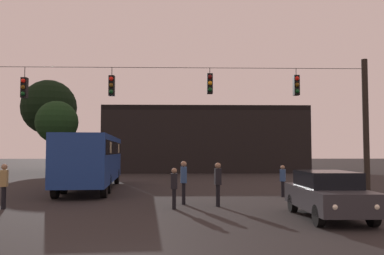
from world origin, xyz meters
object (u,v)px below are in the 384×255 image
at_px(pedestrian_crossing_left, 218,182).
at_px(tree_behind_building, 49,107).
at_px(city_bus, 92,157).
at_px(pedestrian_crossing_center, 283,179).
at_px(pedestrian_far_side, 184,180).
at_px(pedestrian_trailing, 174,186).
at_px(pedestrian_near_bus, 4,183).
at_px(car_near_right, 328,194).
at_px(tree_left_silhouette, 57,122).

height_order(pedestrian_crossing_left, tree_behind_building, tree_behind_building).
height_order(city_bus, tree_behind_building, tree_behind_building).
height_order(pedestrian_crossing_center, pedestrian_far_side, pedestrian_far_side).
height_order(pedestrian_crossing_left, pedestrian_trailing, pedestrian_crossing_left).
relative_size(city_bus, pedestrian_near_bus, 6.58).
xyz_separation_m(car_near_right, pedestrian_crossing_left, (-3.33, 2.93, 0.18)).
bearing_deg(pedestrian_far_side, pedestrian_crossing_center, 28.68).
relative_size(pedestrian_crossing_center, pedestrian_far_side, 0.85).
relative_size(car_near_right, pedestrian_far_side, 2.46).
bearing_deg(pedestrian_near_bus, pedestrian_far_side, 9.20).
distance_m(city_bus, pedestrian_trailing, 9.24).
bearing_deg(pedestrian_near_bus, pedestrian_trailing, -1.97).
relative_size(pedestrian_crossing_left, tree_left_silhouette, 0.25).
bearing_deg(pedestrian_near_bus, city_bus, 77.64).
bearing_deg(city_bus, pedestrian_trailing, -58.55).
bearing_deg(pedestrian_crossing_left, pedestrian_near_bus, -176.99).
height_order(pedestrian_crossing_left, pedestrian_near_bus, pedestrian_crossing_left).
bearing_deg(pedestrian_trailing, pedestrian_crossing_left, 20.78).
bearing_deg(pedestrian_near_bus, tree_left_silhouette, 102.45).
distance_m(pedestrian_trailing, tree_behind_building, 33.50).
height_order(pedestrian_near_bus, tree_left_silhouette, tree_left_silhouette).
bearing_deg(city_bus, tree_left_silhouette, 113.23).
bearing_deg(tree_behind_building, pedestrian_near_bus, -75.05).
xyz_separation_m(car_near_right, tree_left_silhouette, (-16.73, 26.16, 4.13)).
distance_m(pedestrian_crossing_left, tree_behind_building, 33.69).
bearing_deg(pedestrian_trailing, city_bus, 121.45).
height_order(pedestrian_near_bus, tree_behind_building, tree_behind_building).
height_order(pedestrian_crossing_left, tree_left_silhouette, tree_left_silhouette).
bearing_deg(pedestrian_crossing_center, city_bus, 158.50).
bearing_deg(tree_left_silhouette, pedestrian_crossing_center, -49.90).
bearing_deg(city_bus, pedestrian_crossing_left, -47.81).
relative_size(city_bus, car_near_right, 2.57).
xyz_separation_m(car_near_right, pedestrian_trailing, (-5.05, 2.27, 0.07)).
xyz_separation_m(pedestrian_near_bus, tree_behind_building, (-7.86, 29.44, 6.04)).
bearing_deg(pedestrian_crossing_left, car_near_right, -41.34).
bearing_deg(tree_behind_building, pedestrian_far_side, -62.60).
relative_size(car_near_right, pedestrian_trailing, 2.82).
relative_size(car_near_right, pedestrian_crossing_left, 2.52).
xyz_separation_m(pedestrian_crossing_left, tree_behind_building, (-16.04, 29.01, 6.02)).
bearing_deg(tree_left_silhouette, pedestrian_near_bus, -77.55).
xyz_separation_m(city_bus, car_near_right, (9.84, -10.11, -1.07)).
bearing_deg(pedestrian_crossing_left, pedestrian_trailing, -159.22).
bearing_deg(car_near_right, tree_left_silhouette, 122.59).
bearing_deg(pedestrian_crossing_center, car_near_right, -90.71).
xyz_separation_m(pedestrian_far_side, tree_behind_building, (-14.69, 28.33, 5.99)).
bearing_deg(pedestrian_trailing, pedestrian_crossing_center, 37.49).
relative_size(pedestrian_crossing_left, pedestrian_crossing_center, 1.14).
bearing_deg(tree_behind_building, car_near_right, -58.77).
relative_size(car_near_right, pedestrian_crossing_center, 2.89).
xyz_separation_m(pedestrian_near_bus, pedestrian_far_side, (6.83, 1.11, 0.05)).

